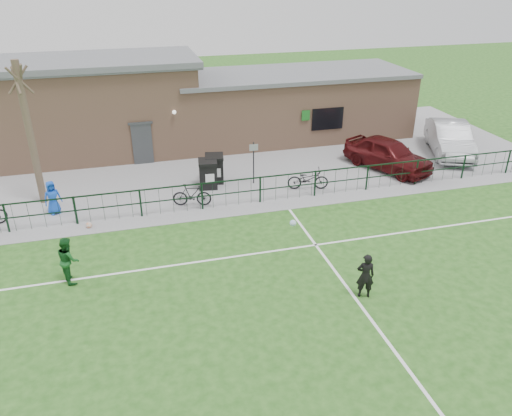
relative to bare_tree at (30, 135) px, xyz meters
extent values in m
plane|color=#214E17|center=(8.00, -10.50, -3.00)|extent=(90.00, 90.00, 0.00)
cube|color=gray|center=(8.00, 3.00, -2.99)|extent=(34.00, 13.00, 0.02)
cube|color=white|center=(8.00, -2.70, -3.00)|extent=(28.00, 0.10, 0.01)
cube|color=white|center=(8.00, -6.50, -3.00)|extent=(28.00, 0.10, 0.01)
cube|color=white|center=(10.00, -10.50, -3.00)|extent=(0.10, 16.00, 0.01)
cube|color=black|center=(8.00, -2.50, -2.40)|extent=(28.00, 0.10, 1.20)
cylinder|color=#4D3C2F|center=(0.00, 0.00, 0.00)|extent=(0.30, 0.30, 6.00)
cube|color=black|center=(7.15, -0.31, -2.38)|extent=(0.91, 1.00, 1.20)
cube|color=black|center=(7.55, 0.24, -2.37)|extent=(0.94, 1.03, 1.21)
cylinder|color=black|center=(9.26, -0.44, -1.98)|extent=(0.08, 0.08, 2.00)
imported|color=#420B0D|center=(16.13, -0.45, -2.20)|extent=(3.59, 4.93, 1.56)
imported|color=#94979B|center=(20.38, 0.66, -2.14)|extent=(3.60, 5.39, 1.68)
imported|color=black|center=(6.14, -2.06, -2.49)|extent=(1.70, 0.86, 0.98)
imported|color=black|center=(11.46, -1.73, -2.50)|extent=(1.94, 1.07, 0.97)
imported|color=blue|center=(0.57, -1.30, -2.27)|extent=(0.82, 0.70, 1.42)
imported|color=black|center=(10.29, -9.78, -2.25)|extent=(0.63, 0.51, 1.51)
sphere|color=white|center=(8.76, -7.37, -1.46)|extent=(0.22, 0.22, 0.22)
imported|color=#175120|center=(1.50, -6.51, -2.21)|extent=(0.80, 0.91, 1.58)
sphere|color=silver|center=(1.95, -2.95, -2.88)|extent=(0.24, 0.24, 0.24)
cube|color=tan|center=(8.00, 6.00, -1.25)|extent=(24.00, 5.00, 3.50)
cube|color=tan|center=(1.76, 6.00, 1.10)|extent=(11.52, 5.00, 1.20)
cube|color=#55575C|center=(1.76, 6.00, 1.82)|extent=(12.02, 5.40, 0.28)
cube|color=#55575C|center=(13.28, 6.00, 0.60)|extent=(13.44, 5.30, 0.22)
cube|color=#383A3D|center=(4.50, 3.47, -1.95)|extent=(1.00, 0.08, 2.10)
cube|color=black|center=(14.50, 3.47, -1.40)|extent=(1.80, 0.08, 1.20)
cube|color=#19661E|center=(13.20, 3.42, -1.10)|extent=(0.45, 0.04, 0.55)
camera|label=1|loc=(3.74, -21.13, 6.36)|focal=35.00mm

